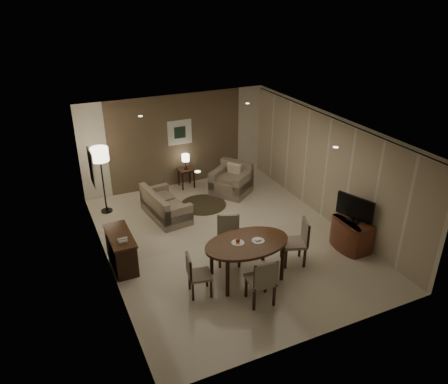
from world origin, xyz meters
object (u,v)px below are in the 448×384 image
chair_left (200,275)px  chair_right (294,242)px  sofa (166,204)px  armchair (231,179)px  chair_far (229,242)px  tv_cabinet (352,234)px  floor_lamp (103,181)px  console_desk (121,250)px  side_table (186,178)px  dining_table (247,260)px  chair_near (260,279)px

chair_left → chair_right: (2.21, 0.14, 0.06)m
sofa → armchair: armchair is taller
chair_far → armchair: size_ratio=1.04×
tv_cabinet → floor_lamp: bearing=139.1°
console_desk → chair_left: chair_left is taller
tv_cabinet → side_table: size_ratio=1.58×
chair_right → armchair: bearing=-164.9°
side_table → sofa: bearing=-126.7°
sofa → floor_lamp: bearing=48.2°
tv_cabinet → armchair: bearing=108.7°
armchair → dining_table: bearing=-57.4°
tv_cabinet → chair_far: size_ratio=0.88×
chair_near → dining_table: bearing=-92.5°
chair_far → side_table: 4.06m
tv_cabinet → chair_right: size_ratio=0.89×
tv_cabinet → side_table: 5.18m
chair_near → console_desk: bearing=-41.1°
chair_far → chair_right: 1.38m
sofa → chair_right: bearing=-156.9°
sofa → chair_left: bearing=166.1°
dining_table → chair_right: bearing=1.8°
side_table → chair_left: bearing=-107.2°
console_desk → sofa: console_desk is taller
console_desk → chair_right: bearing=-23.2°
sofa → armchair: 2.18m
dining_table → chair_right: chair_right is taller
chair_near → chair_far: 1.42m
console_desk → dining_table: dining_table is taller
dining_table → sofa: dining_table is taller
floor_lamp → chair_near: bearing=-68.3°
chair_near → floor_lamp: bearing=-62.2°
chair_near → sofa: chair_near is taller
sofa → armchair: (2.11, 0.53, 0.07)m
chair_far → floor_lamp: floor_lamp is taller
console_desk → chair_right: size_ratio=1.19×
console_desk → chair_near: bearing=-47.2°
console_desk → floor_lamp: 2.65m
chair_far → floor_lamp: (-1.96, 3.45, 0.38)m
dining_table → chair_far: size_ratio=1.73×
sofa → armchair: size_ratio=1.58×
console_desk → chair_left: (1.16, -1.58, 0.07)m
chair_far → sofa: chair_far is taller
dining_table → console_desk: bearing=146.3°
chair_right → dining_table: bearing=-68.9°
chair_near → chair_far: bearing=-84.7°
console_desk → dining_table: size_ratio=0.68×
console_desk → chair_near: (2.10, -2.27, 0.13)m
chair_near → armchair: chair_near is taller
dining_table → floor_lamp: 4.59m
chair_near → chair_right: size_ratio=0.99×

